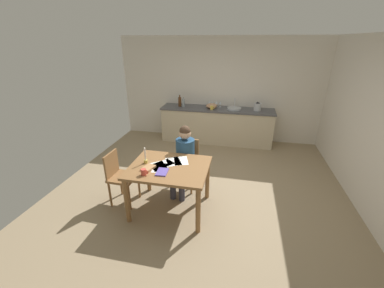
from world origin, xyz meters
name	(u,v)px	position (x,y,z in m)	size (l,w,h in m)	color
ground_plane	(201,188)	(0.00, 0.00, -0.02)	(5.20, 5.20, 0.04)	#937F60
wall_back	(219,90)	(0.00, 2.60, 1.30)	(5.20, 0.12, 2.60)	silver
wall_right	(382,131)	(2.60, 0.00, 1.30)	(0.12, 5.20, 2.60)	silver
kitchen_counter	(217,125)	(0.00, 2.24, 0.45)	(2.84, 0.64, 0.90)	beige
dining_table	(169,173)	(-0.37, -0.71, 0.65)	(1.17, 0.95, 0.77)	olive
chair_at_table	(187,161)	(-0.27, 0.00, 0.50)	(0.45, 0.45, 0.89)	olive
person_seated	(184,156)	(-0.29, -0.14, 0.68)	(0.38, 0.62, 1.19)	navy
chair_side_empty	(120,175)	(-1.22, -0.69, 0.49)	(0.42, 0.42, 0.87)	olive
coffee_mug	(144,172)	(-0.64, -1.02, 0.81)	(0.11, 0.07, 0.09)	#D84C3F
candlestick	(145,159)	(-0.75, -0.68, 0.84)	(0.06, 0.06, 0.25)	gold
book_magazine	(162,172)	(-0.41, -0.90, 0.77)	(0.15, 0.22, 0.02)	#5D4CA9
book_cookery	(148,168)	(-0.64, -0.85, 0.78)	(0.14, 0.20, 0.03)	#B28050
paper_letter	(163,164)	(-0.48, -0.65, 0.77)	(0.21, 0.30, 0.00)	white
paper_bill	(181,161)	(-0.24, -0.50, 0.77)	(0.21, 0.30, 0.00)	white
paper_envelope	(161,168)	(-0.48, -0.78, 0.77)	(0.21, 0.30, 0.00)	white
paper_receipt	(173,161)	(-0.35, -0.55, 0.77)	(0.21, 0.30, 0.00)	white
paper_notice	(159,166)	(-0.52, -0.74, 0.77)	(0.21, 0.30, 0.00)	white
sink_unit	(234,108)	(0.42, 2.24, 0.92)	(0.36, 0.36, 0.24)	#B2B7BC
bottle_oil	(180,102)	(-0.98, 2.25, 1.02)	(0.08, 0.08, 0.29)	#593319
bottle_vinegar	(183,103)	(-0.87, 2.19, 1.01)	(0.06, 0.06, 0.25)	#8C999E
mixing_bowl	(212,106)	(-0.14, 2.21, 0.96)	(0.28, 0.28, 0.13)	tan
stovetop_kettle	(257,107)	(0.98, 2.24, 1.00)	(0.18, 0.18, 0.22)	#B7BABF
wine_glass_near_sink	(220,103)	(0.06, 2.39, 1.01)	(0.07, 0.07, 0.15)	silver
wine_glass_by_kettle	(216,103)	(-0.04, 2.39, 1.01)	(0.07, 0.07, 0.15)	silver
wine_glass_back_left	(212,102)	(-0.15, 2.39, 1.01)	(0.07, 0.07, 0.15)	silver
wine_glass_back_right	(209,102)	(-0.23, 2.39, 1.01)	(0.07, 0.07, 0.15)	silver
teacup_on_counter	(212,108)	(-0.12, 2.09, 0.95)	(0.11, 0.07, 0.10)	#F2CC4C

